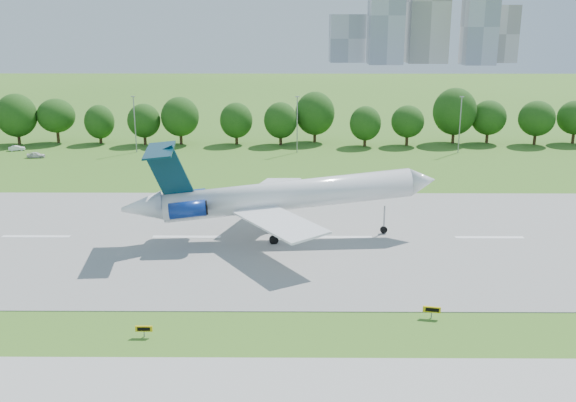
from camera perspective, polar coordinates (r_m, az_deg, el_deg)
The scene contains 10 objects.
ground at distance 63.26m, azimuth -12.62°, elevation -10.56°, with size 600.00×600.00×0.00m, color #32631A.
runway at distance 85.93m, azimuth -9.00°, elevation -3.19°, with size 400.00×45.00×0.08m, color gray.
tree_line at distance 149.39m, azimuth -5.02°, elevation 7.41°, with size 288.40×8.40×10.40m.
light_poles at distance 139.79m, azimuth -6.42°, elevation 6.87°, with size 175.90×0.25×12.19m.
skyline at distance 454.06m, azimuth 11.78°, elevation 15.76°, with size 127.00×52.00×80.00m.
airliner at distance 82.88m, azimuth -1.36°, elevation 0.48°, with size 41.25×29.74×12.77m.
taxi_sign_centre at distance 60.40m, azimuth -12.69°, elevation -11.03°, with size 1.55×0.21×1.09m.
taxi_sign_right at distance 63.89m, azimuth 12.66°, elevation -9.41°, with size 1.71×0.51×1.20m.
service_vehicle_a at distance 153.91m, azimuth -22.97°, elevation 4.34°, with size 1.18×3.39×1.12m, color white.
service_vehicle_b at distance 144.30m, azimuth -21.50°, elevation 3.84°, with size 1.45×3.62×1.23m, color silver.
Camera 1 is at (13.96, -55.19, 27.59)m, focal length 40.00 mm.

